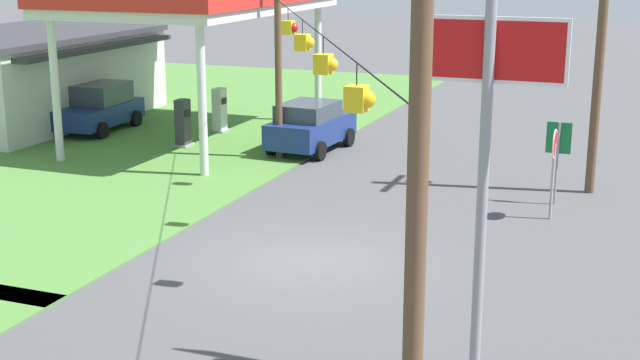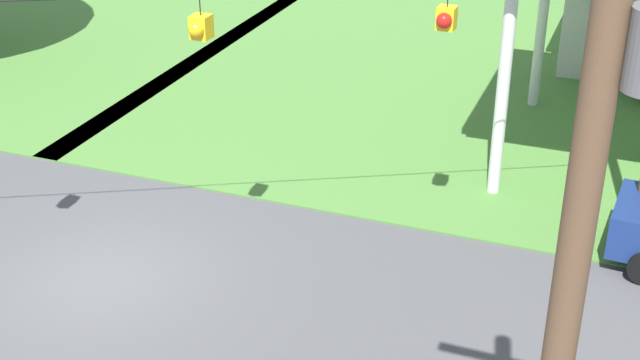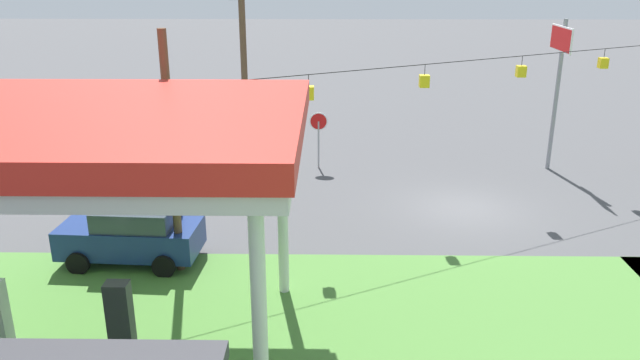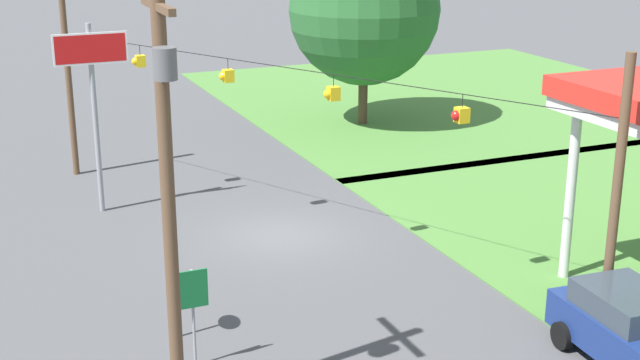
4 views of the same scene
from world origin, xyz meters
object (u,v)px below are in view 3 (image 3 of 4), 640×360
Objects in this scene: car_at_pumps_front at (133,233)px; route_sign at (283,130)px; gas_station_canopy at (28,134)px; fuel_pump_near at (120,319)px; stop_sign_roadside at (319,128)px; stop_sign_overhead at (559,63)px; utility_pole_main at (242,47)px.

route_sign is at bearing -109.41° from car_at_pumps_front.
gas_station_canopy is 6.42× the size of fuel_pump_near.
stop_sign_roadside is at bearing -116.98° from car_at_pumps_front.
utility_pole_main is (13.37, -0.73, 0.54)m from stop_sign_overhead.
stop_sign_roadside is at bearing 167.17° from utility_pole_main.
gas_station_canopy is 1.78× the size of stop_sign_overhead.
car_at_pumps_front is 18.45m from stop_sign_overhead.
gas_station_canopy reaches higher than fuel_pump_near.
gas_station_canopy reaches higher than route_sign.
gas_station_canopy is 4.59× the size of stop_sign_roadside.
stop_sign_overhead is at bearing -145.63° from car_at_pumps_front.
fuel_pump_near is 0.19× the size of utility_pole_main.
fuel_pump_near is 4.77m from car_at_pumps_front.
gas_station_canopy reaches higher than car_at_pumps_front.
stop_sign_overhead reaches higher than gas_station_canopy.
utility_pole_main is at bearing -99.70° from gas_station_canopy.
stop_sign_roadside is at bearing -177.39° from route_sign.
gas_station_canopy is at bearing -112.66° from stop_sign_roadside.
route_sign is at bearing 154.59° from utility_pole_main.
fuel_pump_near is at bearing 85.90° from utility_pole_main.
utility_pole_main is (-1.05, -14.63, 4.32)m from fuel_pump_near.
utility_pole_main is (-2.15, -9.99, 4.24)m from car_at_pumps_front.
route_sign is 3.96m from utility_pole_main.
car_at_pumps_front is at bearing 30.83° from stop_sign_overhead.
route_sign is (-2.78, -13.81, 0.86)m from fuel_pump_near.
fuel_pump_near is 14.58m from stop_sign_roadside.
car_at_pumps_front is 1.77× the size of route_sign.
car_at_pumps_front is at bearing -120.52° from stop_sign_roadside.
stop_sign_overhead is 0.70× the size of utility_pole_main.
gas_station_canopy is at bearing 41.23° from stop_sign_overhead.
route_sign is 0.26× the size of utility_pole_main.
car_at_pumps_front is 1.70× the size of stop_sign_roadside.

